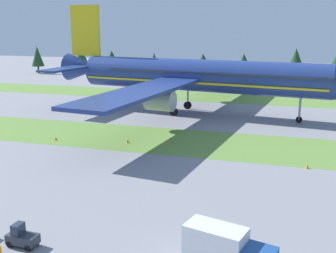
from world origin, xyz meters
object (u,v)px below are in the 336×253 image
at_px(catering_truck, 227,250).
at_px(taxiway_marker_0, 307,166).
at_px(airliner, 192,75).
at_px(baggage_tug, 22,237).
at_px(taxiway_marker_3, 167,143).
at_px(taxiway_marker_2, 128,141).
at_px(taxiway_marker_1, 56,139).

xyz_separation_m(catering_truck, taxiway_marker_0, (6.50, 26.27, -1.68)).
relative_size(airliner, baggage_tug, 28.73).
xyz_separation_m(taxiway_marker_0, taxiway_marker_3, (-20.59, 5.58, -0.04)).
relative_size(catering_truck, taxiway_marker_3, 15.64).
xyz_separation_m(baggage_tug, taxiway_marker_2, (-3.31, 31.76, -0.50)).
bearing_deg(taxiway_marker_1, taxiway_marker_0, -4.22).
distance_m(taxiway_marker_0, taxiway_marker_2, 27.16).
xyz_separation_m(taxiway_marker_0, taxiway_marker_2, (-26.76, 4.64, 0.04)).
bearing_deg(catering_truck, baggage_tug, -72.48).
distance_m(taxiway_marker_1, taxiway_marker_3, 18.10).
bearing_deg(airliner, taxiway_marker_0, 44.46).
bearing_deg(baggage_tug, taxiway_marker_3, 176.82).
distance_m(airliner, baggage_tug, 57.13).
relative_size(baggage_tug, catering_truck, 0.36).
bearing_deg(taxiway_marker_0, airliner, 127.17).
bearing_deg(catering_truck, airliner, -149.45).
height_order(catering_truck, taxiway_marker_1, catering_truck).
relative_size(taxiway_marker_1, taxiway_marker_3, 1.07).
distance_m(taxiway_marker_0, taxiway_marker_3, 21.33).
bearing_deg(taxiway_marker_0, catering_truck, -103.89).
xyz_separation_m(catering_truck, taxiway_marker_3, (-14.09, 31.86, -1.72)).
bearing_deg(taxiway_marker_1, airliner, 58.93).
relative_size(baggage_tug, taxiway_marker_0, 4.80).
bearing_deg(airliner, taxiway_marker_2, -2.64).
height_order(baggage_tug, taxiway_marker_1, baggage_tug).
bearing_deg(taxiway_marker_1, taxiway_marker_2, 8.74).
relative_size(taxiway_marker_2, taxiway_marker_3, 1.36).
relative_size(baggage_tug, taxiway_marker_3, 5.65).
xyz_separation_m(airliner, taxiway_marker_3, (1.81, -23.96, -7.82)).
xyz_separation_m(taxiway_marker_2, taxiway_marker_3, (6.17, 0.94, -0.08)).
bearing_deg(taxiway_marker_2, taxiway_marker_0, -9.84).
bearing_deg(airliner, catering_truck, 23.19).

